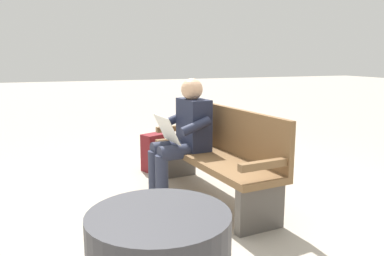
{
  "coord_description": "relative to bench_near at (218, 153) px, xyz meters",
  "views": [
    {
      "loc": [
        -3.29,
        1.45,
        1.39
      ],
      "look_at": [
        0.14,
        0.15,
        0.7
      ],
      "focal_mm": 35.49,
      "sensor_mm": 36.0,
      "label": 1
    }
  ],
  "objects": [
    {
      "name": "backpack",
      "position": [
        1.13,
        0.34,
        -0.23
      ],
      "size": [
        0.31,
        0.35,
        0.46
      ],
      "rotation": [
        0.0,
        0.0,
        5.12
      ],
      "color": "maroon",
      "rests_on": "ground"
    },
    {
      "name": "person_seated",
      "position": [
        0.26,
        0.26,
        0.17
      ],
      "size": [
        0.6,
        0.6,
        1.18
      ],
      "rotation": [
        0.0,
        0.0,
        0.1
      ],
      "color": "#1E2338",
      "rests_on": "ground"
    },
    {
      "name": "ground_plane",
      "position": [
        -0.01,
        0.07,
        -0.46
      ],
      "size": [
        40.0,
        40.0,
        0.0
      ],
      "primitive_type": "plane",
      "color": "#A89E8E"
    },
    {
      "name": "bench_near",
      "position": [
        0.0,
        0.0,
        0.0
      ],
      "size": [
        1.84,
        0.66,
        0.9
      ],
      "rotation": [
        0.0,
        0.0,
        0.1
      ],
      "color": "brown",
      "rests_on": "ground"
    }
  ]
}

